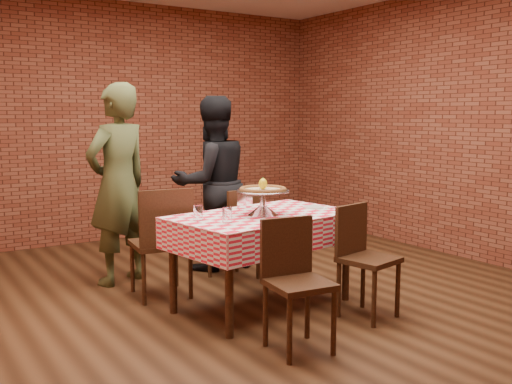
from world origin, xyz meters
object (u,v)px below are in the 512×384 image
chair_far_right (234,233)px  pizza_stand (263,203)px  table (262,261)px  chair_near_left (299,287)px  chair_far_left (160,241)px  diner_black (212,183)px  pizza (263,190)px  chair_near_right (369,263)px  water_glass_right (198,213)px  condiment_caddy (245,199)px  diner_olive (118,184)px  water_glass_left (227,215)px

chair_far_right → pizza_stand: bearing=67.8°
table → chair_near_left: (-0.29, -0.88, 0.06)m
chair_far_left → diner_black: 1.06m
pizza → diner_black: diner_black is taller
table → diner_black: diner_black is taller
chair_near_right → table: bearing=117.6°
table → water_glass_right: (-0.56, 0.03, 0.44)m
pizza → water_glass_right: bearing=173.3°
pizza → chair_far_right: size_ratio=0.43×
pizza_stand → pizza: bearing=-45.0°
condiment_caddy → chair_near_left: size_ratio=0.17×
pizza_stand → diner_olive: diner_olive is taller
chair_near_right → diner_black: diner_black is taller
condiment_caddy → chair_near_left: 1.32m
water_glass_left → pizza_stand: bearing=18.8°
pizza → chair_near_right: 0.98m
chair_near_right → diner_olive: (-1.26, 1.93, 0.49)m
water_glass_left → condiment_caddy: size_ratio=0.75×
pizza → condiment_caddy: pizza is taller
chair_near_right → chair_far_right: bearing=90.0°
water_glass_right → diner_black: diner_black is taller
table → chair_far_right: 0.86m
table → diner_black: size_ratio=0.82×
chair_far_left → chair_far_right: 0.80m
chair_near_right → diner_olive: diner_olive is taller
pizza → table: bearing=60.4°
pizza → diner_black: size_ratio=0.22×
pizza → pizza_stand: bearing=135.0°
diner_olive → water_glass_left: bearing=81.4°
chair_near_left → chair_far_right: chair_far_right is taller
water_glass_left → chair_far_right: water_glass_left is taller
condiment_caddy → chair_far_right: (0.18, 0.50, -0.40)m
chair_far_left → diner_olive: diner_olive is taller
water_glass_right → chair_far_left: (-0.01, 0.69, -0.34)m
table → diner_olive: 1.57m
chair_near_left → chair_near_right: size_ratio=1.01×
table → pizza_stand: 0.48m
chair_near_left → chair_far_right: (0.52, 1.71, 0.00)m
chair_near_left → chair_near_right: chair_near_left is taller
diner_black → water_glass_left: bearing=67.9°
chair_far_right → chair_near_right: bearing=95.4°
table → chair_near_right: chair_near_right is taller
water_glass_left → chair_far_left: 0.96m
water_glass_right → chair_far_right: 1.19m
pizza_stand → diner_black: bearing=78.7°
pizza → chair_far_right: bearing=74.2°
chair_far_right → chair_far_left: bearing=2.0°
pizza → water_glass_left: size_ratio=3.30×
water_glass_left → water_glass_right: (-0.13, 0.20, 0.00)m
pizza → chair_far_left: (-0.55, 0.75, -0.48)m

